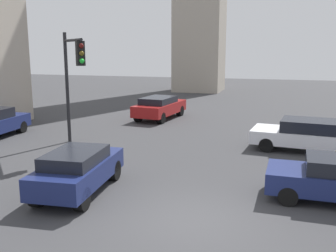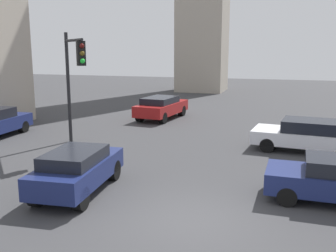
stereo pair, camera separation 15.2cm
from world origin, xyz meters
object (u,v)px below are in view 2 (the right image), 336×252
Objects in this scene: car_2 at (309,135)px; traffic_light_0 at (74,68)px; car_0 at (161,107)px; car_3 at (77,169)px.

traffic_light_0 is at bearing 19.70° from car_2.
car_0 reaches higher than car_2.
car_2 is at bearing -48.62° from car_3.
car_2 is (8.82, -5.85, -0.04)m from car_0.
traffic_light_0 is 8.90m from car_0.
car_2 reaches higher than car_3.
car_3 is (-7.19, -7.50, 0.01)m from car_2.
traffic_light_0 is at bearing 25.61° from car_3.
car_0 is 13.44m from car_3.
car_2 is 10.39m from car_3.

